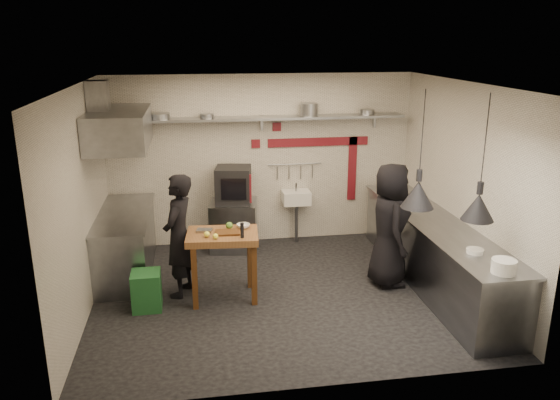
{
  "coord_description": "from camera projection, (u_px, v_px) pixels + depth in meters",
  "views": [
    {
      "loc": [
        -1.09,
        -6.67,
        3.37
      ],
      "look_at": [
        0.02,
        0.3,
        1.24
      ],
      "focal_mm": 35.0,
      "sensor_mm": 36.0,
      "label": 1
    }
  ],
  "objects": [
    {
      "name": "extractor_hood",
      "position": [
        120.0,
        128.0,
        7.5
      ],
      "size": [
        0.78,
        1.6,
        0.5
      ],
      "primitive_type": "cube",
      "color": "slate",
      "rests_on": "ceiling"
    },
    {
      "name": "shelf_bracket_left",
      "position": [
        141.0,
        126.0,
        8.53
      ],
      "size": [
        0.04,
        0.06,
        0.24
      ],
      "primitive_type": "cube",
      "color": "slate",
      "rests_on": "wall_back"
    },
    {
      "name": "counter_left_top",
      "position": [
        123.0,
        214.0,
        7.85
      ],
      "size": [
        0.76,
        2.0,
        0.03
      ],
      "primitive_type": "cube",
      "color": "slate",
      "rests_on": "counter_left"
    },
    {
      "name": "oven_stand",
      "position": [
        234.0,
        225.0,
        8.92
      ],
      "size": [
        0.84,
        0.78,
        0.8
      ],
      "primitive_type": "cube",
      "rotation": [
        0.0,
        0.0,
        -0.16
      ],
      "color": "slate",
      "rests_on": "floor"
    },
    {
      "name": "counter_left",
      "position": [
        126.0,
        244.0,
        7.98
      ],
      "size": [
        0.7,
        1.9,
        0.9
      ],
      "primitive_type": "cube",
      "color": "slate",
      "rests_on": "floor"
    },
    {
      "name": "counter_right",
      "position": [
        433.0,
        253.0,
        7.64
      ],
      "size": [
        0.7,
        3.8,
        0.9
      ],
      "primitive_type": "cube",
      "color": "slate",
      "rests_on": "floor"
    },
    {
      "name": "steel_tray",
      "position": [
        204.0,
        230.0,
        7.12
      ],
      "size": [
        0.23,
        0.17,
        0.03
      ],
      "primitive_type": "cube",
      "rotation": [
        0.0,
        0.0,
        -0.21
      ],
      "color": "slate",
      "rests_on": "prep_table"
    },
    {
      "name": "shelf_bracket_mid",
      "position": [
        262.0,
        123.0,
        8.82
      ],
      "size": [
        0.04,
        0.06,
        0.24
      ],
      "primitive_type": "cube",
      "color": "slate",
      "rests_on": "wall_back"
    },
    {
      "name": "heat_lamp_far",
      "position": [
        483.0,
        158.0,
        5.94
      ],
      "size": [
        0.46,
        0.46,
        1.42
      ],
      "primitive_type": null,
      "rotation": [
        0.0,
        0.0,
        -0.32
      ],
      "color": "black",
      "rests_on": "ceiling"
    },
    {
      "name": "pan_far_left",
      "position": [
        160.0,
        116.0,
        8.39
      ],
      "size": [
        0.38,
        0.38,
        0.09
      ],
      "primitive_type": "cylinder",
      "rotation": [
        0.0,
        0.0,
        -0.24
      ],
      "color": "slate",
      "rests_on": "back_shelf"
    },
    {
      "name": "back_shelf",
      "position": [
        263.0,
        118.0,
        8.65
      ],
      "size": [
        4.6,
        0.34,
        0.04
      ],
      "primitive_type": "cube",
      "color": "slate",
      "rests_on": "wall_back"
    },
    {
      "name": "bowl",
      "position": [
        243.0,
        226.0,
        7.25
      ],
      "size": [
        0.19,
        0.19,
        0.06
      ],
      "primitive_type": "imported",
      "rotation": [
        0.0,
        0.0,
        0.05
      ],
      "color": "silver",
      "rests_on": "prep_table"
    },
    {
      "name": "hood_duct",
      "position": [
        98.0,
        99.0,
        7.35
      ],
      "size": [
        0.28,
        0.28,
        0.5
      ],
      "primitive_type": "cube",
      "color": "slate",
      "rests_on": "ceiling"
    },
    {
      "name": "pan_right",
      "position": [
        367.0,
        112.0,
        8.89
      ],
      "size": [
        0.27,
        0.27,
        0.08
      ],
      "primitive_type": "cylinder",
      "rotation": [
        0.0,
        0.0,
        -0.13
      ],
      "color": "slate",
      "rests_on": "back_shelf"
    },
    {
      "name": "veg_ball",
      "position": [
        229.0,
        226.0,
        7.2
      ],
      "size": [
        0.1,
        0.1,
        0.1
      ],
      "primitive_type": "sphere",
      "rotation": [
        0.0,
        0.0,
        -0.04
      ],
      "color": "#4D7D2A",
      "rests_on": "prep_table"
    },
    {
      "name": "green_bin",
      "position": [
        147.0,
        291.0,
        6.97
      ],
      "size": [
        0.37,
        0.37,
        0.5
      ],
      "primitive_type": "cube",
      "rotation": [
        0.0,
        0.0,
        0.01
      ],
      "color": "#1B5526",
      "rests_on": "floor"
    },
    {
      "name": "hand_sink",
      "position": [
        296.0,
        197.0,
        9.12
      ],
      "size": [
        0.46,
        0.34,
        0.22
      ],
      "primitive_type": "cube",
      "color": "silver",
      "rests_on": "wall_back"
    },
    {
      "name": "heat_lamp_near",
      "position": [
        421.0,
        150.0,
        6.3
      ],
      "size": [
        0.44,
        0.44,
        1.39
      ],
      "primitive_type": null,
      "rotation": [
        0.0,
        0.0,
        -0.13
      ],
      "color": "black",
      "rests_on": "ceiling"
    },
    {
      "name": "oven_glass",
      "position": [
        234.0,
        189.0,
        8.46
      ],
      "size": [
        0.39,
        0.08,
        0.34
      ],
      "primitive_type": "cube",
      "rotation": [
        0.0,
        0.0,
        -0.16
      ],
      "color": "black",
      "rests_on": "oven_door"
    },
    {
      "name": "sink_tap",
      "position": [
        296.0,
        187.0,
        9.07
      ],
      "size": [
        0.03,
        0.03,
        0.14
      ],
      "primitive_type": "cylinder",
      "color": "slate",
      "rests_on": "hand_sink"
    },
    {
      "name": "wall_front",
      "position": [
        319.0,
        257.0,
        5.06
      ],
      "size": [
        5.0,
        0.04,
        2.8
      ],
      "primitive_type": "cube",
      "color": "beige",
      "rests_on": "floor"
    },
    {
      "name": "lemon_a",
      "position": [
        207.0,
        234.0,
        6.91
      ],
      "size": [
        0.09,
        0.09,
        0.07
      ],
      "primitive_type": "sphere",
      "rotation": [
        0.0,
        0.0,
        0.33
      ],
      "color": "#F9F541",
      "rests_on": "prep_table"
    },
    {
      "name": "red_tile_a",
      "position": [
        277.0,
        127.0,
        8.89
      ],
      "size": [
        0.14,
        0.02,
        0.14
      ],
      "primitive_type": "cube",
      "color": "maroon",
      "rests_on": "wall_back"
    },
    {
      "name": "red_tile_b",
      "position": [
        256.0,
        144.0,
        8.91
      ],
      "size": [
        0.14,
        0.02,
        0.14
      ],
      "primitive_type": "cube",
      "color": "maroon",
      "rests_on": "wall_back"
    },
    {
      "name": "small_bowl_right",
      "position": [
        475.0,
        251.0,
        6.38
      ],
      "size": [
        0.2,
        0.2,
        0.05
      ],
      "primitive_type": "cylinder",
      "rotation": [
        0.0,
        0.0,
        -0.01
      ],
      "color": "silver",
      "rests_on": "counter_right_top"
    },
    {
      "name": "counter_right_top",
      "position": [
        436.0,
        222.0,
        7.51
      ],
      "size": [
        0.76,
        3.9,
        0.03
      ],
      "primitive_type": "cube",
      "color": "slate",
      "rests_on": "counter_right"
    },
    {
      "name": "prep_table",
      "position": [
        223.0,
        266.0,
        7.2
      ],
      "size": [
        0.97,
        0.71,
        0.92
      ],
      "primitive_type": null,
      "rotation": [
        0.0,
        0.0,
        -0.08
      ],
      "color": "brown",
      "rests_on": "floor"
    },
    {
      "name": "utensil_rail",
      "position": [
        295.0,
        164.0,
        9.1
      ],
      "size": [
        0.9,
        0.02,
        0.02
      ],
      "primitive_type": "cylinder",
      "rotation": [
        0.0,
        1.57,
        0.0
      ],
      "color": "slate",
      "rests_on": "wall_back"
    },
    {
      "name": "chef_left",
      "position": [
        179.0,
        236.0,
        7.21
      ],
      "size": [
        0.59,
        0.71,
        1.67
      ],
      "primitive_type": "imported",
      "rotation": [
        0.0,
        0.0,
        -1.93
      ],
      "color": "black",
      "rests_on": "floor"
    },
    {
      "name": "sink_drain",
      "position": [
        296.0,
        223.0,
        9.21
      ],
      "size": [
        0.06,
        0.06,
        0.66
      ],
      "primitive_type": "cylinder",
      "color": "slate",
      "rests_on": "floor"
    },
    {
      "name": "red_band_horiz",
      "position": [
        318.0,
        142.0,
        9.07
      ],
      "size": [
        1.7,
        0.02,
        0.14
      ],
      "primitive_type": "cube",
      "color": "maroon",
      "rests_on": "wall_back"
    },
    {
      "name": "stock_pot",
      "position": [
        309.0,
        110.0,
        8.73
      ],
      "size": [
        0.31,
        0.31,
        0.2
      ],
      "primitive_type": "cylinder",
      "rotation": [
        0.0,
        0.0,
        -0.13
      ],
      "color": "slate",
      "rests_on": "back_shelf"
    },
    {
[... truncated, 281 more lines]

